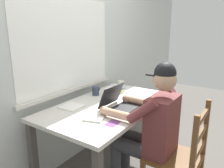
# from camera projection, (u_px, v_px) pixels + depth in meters

# --- Properties ---
(ground_plane) EXTENTS (8.00, 8.00, 0.00)m
(ground_plane) POSITION_uv_depth(u_px,v_px,m) (110.00, 167.00, 2.40)
(ground_plane) COLOR #56514C
(back_wall) EXTENTS (6.00, 0.08, 2.60)m
(back_wall) POSITION_uv_depth(u_px,v_px,m) (71.00, 45.00, 2.34)
(back_wall) COLOR beige
(back_wall) RESTS_ON ground
(desk) EXTENTS (1.45, 0.83, 0.73)m
(desk) POSITION_uv_depth(u_px,v_px,m) (109.00, 112.00, 2.24)
(desk) COLOR beige
(desk) RESTS_ON ground
(seated_person) EXTENTS (0.50, 0.60, 1.22)m
(seated_person) POSITION_uv_depth(u_px,v_px,m) (150.00, 124.00, 1.90)
(seated_person) COLOR brown
(seated_person) RESTS_ON ground
(wooden_chair) EXTENTS (0.42, 0.42, 0.92)m
(wooden_chair) POSITION_uv_depth(u_px,v_px,m) (181.00, 158.00, 1.80)
(wooden_chair) COLOR brown
(wooden_chair) RESTS_ON ground
(laptop) EXTENTS (0.33, 0.32, 0.22)m
(laptop) POSITION_uv_depth(u_px,v_px,m) (120.00, 103.00, 2.08)
(laptop) COLOR black
(laptop) RESTS_ON desk
(computer_mouse) EXTENTS (0.06, 0.10, 0.03)m
(computer_mouse) POSITION_uv_depth(u_px,v_px,m) (137.00, 100.00, 2.29)
(computer_mouse) COLOR black
(computer_mouse) RESTS_ON desk
(coffee_mug_white) EXTENTS (0.12, 0.08, 0.09)m
(coffee_mug_white) POSITION_uv_depth(u_px,v_px,m) (121.00, 84.00, 2.79)
(coffee_mug_white) COLOR silver
(coffee_mug_white) RESTS_ON desk
(coffee_mug_dark) EXTENTS (0.12, 0.08, 0.10)m
(coffee_mug_dark) POSITION_uv_depth(u_px,v_px,m) (96.00, 91.00, 2.49)
(coffee_mug_dark) COLOR #2D384C
(coffee_mug_dark) RESTS_ON desk
(book_stack_main) EXTENTS (0.21, 0.16, 0.06)m
(book_stack_main) POSITION_uv_depth(u_px,v_px,m) (116.00, 90.00, 2.57)
(book_stack_main) COLOR white
(book_stack_main) RESTS_ON desk
(paper_pile_near_laptop) EXTENTS (0.24, 0.21, 0.02)m
(paper_pile_near_laptop) POSITION_uv_depth(u_px,v_px,m) (95.00, 117.00, 1.88)
(paper_pile_near_laptop) COLOR silver
(paper_pile_near_laptop) RESTS_ON desk
(paper_pile_back_corner) EXTENTS (0.31, 0.28, 0.01)m
(paper_pile_back_corner) POSITION_uv_depth(u_px,v_px,m) (121.00, 110.00, 2.04)
(paper_pile_back_corner) COLOR silver
(paper_pile_back_corner) RESTS_ON desk
(paper_pile_side) EXTENTS (0.20, 0.20, 0.01)m
(paper_pile_side) POSITION_uv_depth(u_px,v_px,m) (71.00, 107.00, 2.12)
(paper_pile_side) COLOR white
(paper_pile_side) RESTS_ON desk
(landscape_photo_print) EXTENTS (0.13, 0.10, 0.00)m
(landscape_photo_print) POSITION_uv_depth(u_px,v_px,m) (112.00, 123.00, 1.77)
(landscape_photo_print) COLOR #7A4293
(landscape_photo_print) RESTS_ON desk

